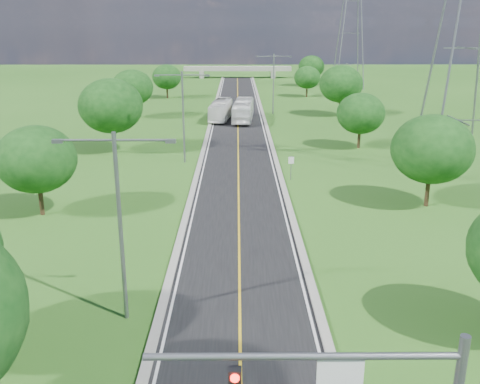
# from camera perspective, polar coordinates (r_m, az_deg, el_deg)

# --- Properties ---
(ground) EXTENTS (260.00, 260.00, 0.00)m
(ground) POSITION_cam_1_polar(r_m,az_deg,el_deg) (74.54, -0.21, 6.07)
(ground) COLOR #285818
(ground) RESTS_ON ground
(road) EXTENTS (8.00, 150.00, 0.06)m
(road) POSITION_cam_1_polar(r_m,az_deg,el_deg) (80.42, -0.22, 6.95)
(road) COLOR black
(road) RESTS_ON ground
(curb_left) EXTENTS (0.50, 150.00, 0.22)m
(curb_left) POSITION_cam_1_polar(r_m,az_deg,el_deg) (80.51, -3.27, 6.99)
(curb_left) COLOR gray
(curb_left) RESTS_ON ground
(curb_right) EXTENTS (0.50, 150.00, 0.22)m
(curb_right) POSITION_cam_1_polar(r_m,az_deg,el_deg) (80.53, 2.83, 7.00)
(curb_right) COLOR gray
(curb_right) RESTS_ON ground
(speed_limit_sign) EXTENTS (0.55, 0.09, 2.40)m
(speed_limit_sign) POSITION_cam_1_polar(r_m,az_deg,el_deg) (53.00, 5.47, 2.97)
(speed_limit_sign) COLOR slate
(speed_limit_sign) RESTS_ON ground
(overpass) EXTENTS (30.00, 3.00, 3.20)m
(overpass) POSITION_cam_1_polar(r_m,az_deg,el_deg) (153.54, -0.27, 12.96)
(overpass) COLOR gray
(overpass) RESTS_ON ground
(streetlight_near_left) EXTENTS (5.90, 0.25, 10.00)m
(streetlight_near_left) POSITION_cam_1_polar(r_m,az_deg,el_deg) (27.24, -12.76, -2.13)
(streetlight_near_left) COLOR slate
(streetlight_near_left) RESTS_ON ground
(streetlight_mid_left) EXTENTS (5.90, 0.25, 10.00)m
(streetlight_mid_left) POSITION_cam_1_polar(r_m,az_deg,el_deg) (59.01, -6.09, 8.77)
(streetlight_mid_left) COLOR slate
(streetlight_mid_left) RESTS_ON ground
(streetlight_far_right) EXTENTS (5.90, 0.25, 10.00)m
(streetlight_far_right) POSITION_cam_1_polar(r_m,az_deg,el_deg) (91.67, 3.60, 11.97)
(streetlight_far_right) COLOR slate
(streetlight_far_right) RESTS_ON ground
(power_tower_near) EXTENTS (9.00, 6.40, 28.00)m
(power_tower_near) POSITION_cam_1_polar(r_m,az_deg,el_deg) (57.46, 23.21, 15.35)
(power_tower_near) COLOR slate
(power_tower_near) RESTS_ON ground
(power_tower_far) EXTENTS (9.00, 6.40, 28.00)m
(power_tower_far) POSITION_cam_1_polar(r_m,az_deg,el_deg) (130.67, 11.73, 16.88)
(power_tower_far) COLOR slate
(power_tower_far) RESTS_ON ground
(tree_lb) EXTENTS (6.30, 6.30, 7.33)m
(tree_lb) POSITION_cam_1_polar(r_m,az_deg,el_deg) (45.18, -20.91, 3.28)
(tree_lb) COLOR black
(tree_lb) RESTS_ON ground
(tree_lc) EXTENTS (7.56, 7.56, 8.79)m
(tree_lc) POSITION_cam_1_polar(r_m,az_deg,el_deg) (65.43, -13.62, 8.92)
(tree_lc) COLOR black
(tree_lc) RESTS_ON ground
(tree_ld) EXTENTS (6.72, 6.72, 7.82)m
(tree_ld) POSITION_cam_1_polar(r_m,az_deg,el_deg) (89.21, -11.42, 10.87)
(tree_ld) COLOR black
(tree_ld) RESTS_ON ground
(tree_le) EXTENTS (5.88, 5.88, 6.84)m
(tree_le) POSITION_cam_1_polar(r_m,az_deg,el_deg) (112.45, -7.83, 12.07)
(tree_le) COLOR black
(tree_le) RESTS_ON ground
(tree_rb) EXTENTS (6.72, 6.72, 7.82)m
(tree_rb) POSITION_cam_1_polar(r_m,az_deg,el_deg) (47.02, 19.81, 4.32)
(tree_rb) COLOR black
(tree_rb) RESTS_ON ground
(tree_rc) EXTENTS (5.88, 5.88, 6.84)m
(tree_rc) POSITION_cam_1_polar(r_m,az_deg,el_deg) (67.60, 12.75, 8.18)
(tree_rc) COLOR black
(tree_rc) RESTS_ON ground
(tree_rd) EXTENTS (7.14, 7.14, 8.30)m
(tree_rd) POSITION_cam_1_polar(r_m,az_deg,el_deg) (91.17, 10.72, 11.25)
(tree_rd) COLOR black
(tree_rd) RESTS_ON ground
(tree_re) EXTENTS (5.46, 5.46, 6.35)m
(tree_re) POSITION_cam_1_polar(r_m,az_deg,el_deg) (114.49, 7.18, 12.03)
(tree_re) COLOR black
(tree_re) RESTS_ON ground
(tree_rf) EXTENTS (6.30, 6.30, 7.33)m
(tree_rf) POSITION_cam_1_polar(r_m,az_deg,el_deg) (134.65, 7.62, 13.11)
(tree_rf) COLOR black
(tree_rf) RESTS_ON ground
(bus_outbound) EXTENTS (3.61, 11.97, 3.29)m
(bus_outbound) POSITION_cam_1_polar(r_m,az_deg,el_deg) (85.22, 0.34, 8.70)
(bus_outbound) COLOR white
(bus_outbound) RESTS_ON road
(bus_inbound) EXTENTS (3.71, 11.16, 3.05)m
(bus_inbound) POSITION_cam_1_polar(r_m,az_deg,el_deg) (86.55, -2.06, 8.75)
(bus_inbound) COLOR white
(bus_inbound) RESTS_ON road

